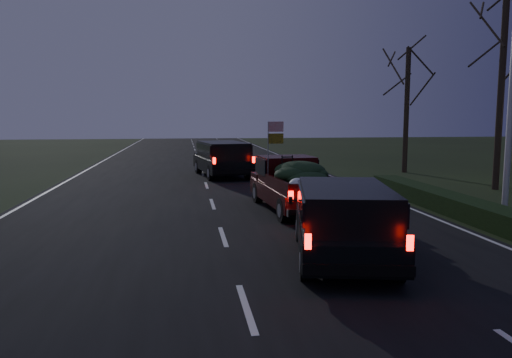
{
  "coord_description": "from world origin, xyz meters",
  "views": [
    {
      "loc": [
        -0.97,
        -12.93,
        3.19
      ],
      "look_at": [
        1.16,
        1.92,
        1.3
      ],
      "focal_mm": 35.0,
      "sensor_mm": 36.0,
      "label": 1
    }
  ],
  "objects": [
    {
      "name": "pickup_truck",
      "position": [
        2.68,
        3.48,
        1.01
      ],
      "size": [
        2.34,
        5.27,
        2.7
      ],
      "rotation": [
        0.0,
        0.0,
        0.07
      ],
      "color": "#320608",
      "rests_on": "ground"
    },
    {
      "name": "road_asphalt",
      "position": [
        0.0,
        0.0,
        0.01
      ],
      "size": [
        14.0,
        120.0,
        0.02
      ],
      "primitive_type": "cube",
      "color": "black",
      "rests_on": "ground"
    },
    {
      "name": "ground",
      "position": [
        0.0,
        0.0,
        0.0
      ],
      "size": [
        120.0,
        120.0,
        0.0
      ],
      "primitive_type": "plane",
      "color": "black",
      "rests_on": "ground"
    },
    {
      "name": "hedge_row",
      "position": [
        7.8,
        3.0,
        0.3
      ],
      "size": [
        1.0,
        10.0,
        0.6
      ],
      "primitive_type": "cube",
      "color": "black",
      "rests_on": "ground"
    },
    {
      "name": "lead_suv",
      "position": [
        1.02,
        13.34,
        1.13
      ],
      "size": [
        2.95,
        5.49,
        1.5
      ],
      "rotation": [
        0.0,
        0.0,
        0.15
      ],
      "color": "black",
      "rests_on": "ground"
    },
    {
      "name": "rear_suv",
      "position": [
        2.48,
        -2.53,
        1.03
      ],
      "size": [
        2.87,
        5.04,
        1.36
      ],
      "rotation": [
        0.0,
        0.0,
        -0.2
      ],
      "color": "black",
      "rests_on": "ground"
    },
    {
      "name": "bare_tree_mid",
      "position": [
        12.5,
        7.0,
        6.35
      ],
      "size": [
        3.6,
        3.6,
        8.5
      ],
      "color": "black",
      "rests_on": "ground"
    },
    {
      "name": "bare_tree_far",
      "position": [
        11.5,
        14.0,
        5.23
      ],
      "size": [
        3.6,
        3.6,
        7.0
      ],
      "color": "black",
      "rests_on": "ground"
    }
  ]
}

